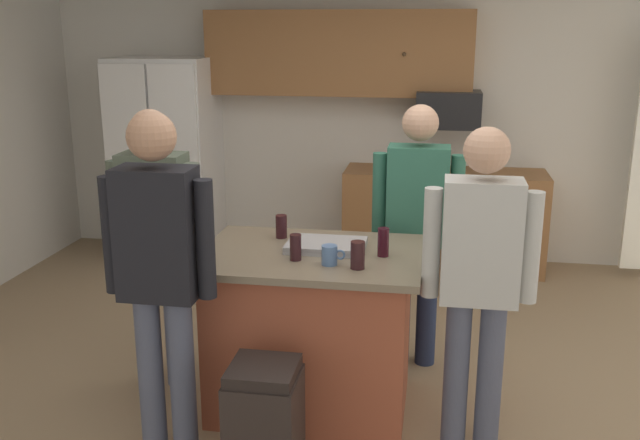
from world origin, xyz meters
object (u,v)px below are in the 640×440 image
object	(u,v)px
tumbler_amber	(296,247)
person_elder_center	(160,264)
person_guest_right	(479,271)
refrigerator	(167,159)
kitchen_island	(311,329)
glass_pilsner	(383,242)
glass_dark_ale	(281,226)
glass_short_whisky	(358,255)
person_guest_by_door	(417,219)
serving_tray	(326,245)
microwave_over_range	(448,109)
trash_bin	(264,423)
mug_ceramic_white	(330,255)
person_guest_left	(156,231)

from	to	relation	value
tumbler_amber	person_elder_center	bearing A→B (deg)	-142.65
person_guest_right	refrigerator	bearing A→B (deg)	-28.40
kitchen_island	glass_pilsner	bearing A→B (deg)	-0.38
kitchen_island	glass_dark_ale	xyz separation A→B (m)	(-0.22, 0.24, 0.54)
glass_dark_ale	glass_short_whisky	bearing A→B (deg)	-42.95
person_guest_by_door	serving_tray	distance (m)	0.76
refrigerator	kitchen_island	bearing A→B (deg)	-54.28
person_elder_center	person_guest_by_door	size ratio (longest dim) A/B	1.05
person_guest_right	serving_tray	xyz separation A→B (m)	(-0.83, 0.36, -0.02)
microwave_over_range	glass_dark_ale	bearing A→B (deg)	-111.67
person_guest_right	glass_dark_ale	xyz separation A→B (m)	(-1.13, 0.53, 0.03)
serving_tray	trash_bin	world-z (taller)	serving_tray
refrigerator	mug_ceramic_white	xyz separation A→B (m)	(1.99, -2.77, 0.06)
glass_dark_ale	person_guest_right	bearing A→B (deg)	-25.33
microwave_over_range	kitchen_island	xyz separation A→B (m)	(-0.75, -2.69, -0.97)
mug_ceramic_white	person_guest_left	bearing A→B (deg)	163.95
refrigerator	trash_bin	size ratio (longest dim) A/B	3.09
person_guest_left	microwave_over_range	bearing A→B (deg)	63.57
refrigerator	person_guest_by_door	distance (m)	3.08
refrigerator	serving_tray	xyz separation A→B (m)	(1.93, -2.50, 0.02)
person_guest_left	glass_pilsner	size ratio (longest dim) A/B	10.78
microwave_over_range	person_guest_right	size ratio (longest dim) A/B	0.33
glass_dark_ale	person_elder_center	bearing A→B (deg)	-116.59
person_guest_left	person_elder_center	xyz separation A→B (m)	(0.31, -0.72, 0.05)
microwave_over_range	kitchen_island	size ratio (longest dim) A/B	0.45
refrigerator	trash_bin	xyz separation A→B (m)	(1.75, -3.31, -0.64)
person_guest_right	mug_ceramic_white	distance (m)	0.77
person_guest_by_door	glass_dark_ale	distance (m)	0.89
refrigerator	tumbler_amber	bearing A→B (deg)	-56.63
person_elder_center	person_guest_by_door	xyz separation A→B (m)	(1.21, 1.25, -0.05)
person_guest_left	person_guest_right	distance (m)	1.90
microwave_over_range	person_guest_by_door	bearing A→B (deg)	-95.26
person_guest_by_door	person_guest_right	distance (m)	1.00
kitchen_island	glass_dark_ale	size ratio (longest dim) A/B	8.90
glass_pilsner	person_guest_right	bearing A→B (deg)	-29.65
tumbler_amber	serving_tray	distance (m)	0.26
kitchen_island	tumbler_amber	world-z (taller)	tumbler_amber
microwave_over_range	mug_ceramic_white	world-z (taller)	microwave_over_range
person_elder_center	person_guest_by_door	world-z (taller)	person_elder_center
trash_bin	person_guest_right	bearing A→B (deg)	23.83
glass_dark_ale	serving_tray	xyz separation A→B (m)	(0.30, -0.17, -0.05)
kitchen_island	person_guest_left	bearing A→B (deg)	172.88
person_guest_right	tumbler_amber	bearing A→B (deg)	9.46
glass_pilsner	glass_short_whisky	size ratio (longest dim) A/B	1.09
person_guest_left	mug_ceramic_white	bearing A→B (deg)	-8.93
kitchen_island	glass_dark_ale	bearing A→B (deg)	132.42
person_guest_left	glass_dark_ale	xyz separation A→B (m)	(0.73, 0.13, 0.03)
mug_ceramic_white	serving_tray	world-z (taller)	mug_ceramic_white
glass_dark_ale	trash_bin	xyz separation A→B (m)	(0.12, -0.98, -0.71)
glass_pilsner	glass_dark_ale	size ratio (longest dim) A/B	1.14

